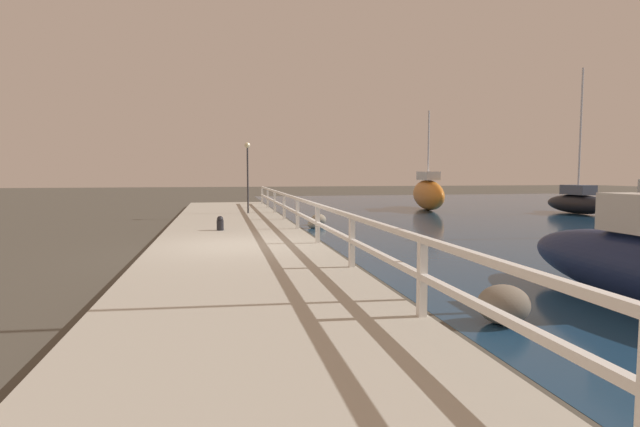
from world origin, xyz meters
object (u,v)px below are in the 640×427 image
mooring_bollard (220,223)px  sailboat_black (578,202)px  dock_lamp (248,162)px  sailboat_orange (428,193)px

mooring_bollard → sailboat_black: (16.89, 5.72, 0.14)m
mooring_bollard → sailboat_black: size_ratio=0.06×
dock_lamp → sailboat_orange: sailboat_orange is taller
mooring_bollard → sailboat_orange: bearing=41.4°
mooring_bollard → sailboat_black: bearing=18.7°
sailboat_black → sailboat_orange: bearing=145.0°
mooring_bollard → dock_lamp: dock_lamp is taller
sailboat_black → sailboat_orange: 7.16m
sailboat_orange → mooring_bollard: bearing=-128.3°
mooring_bollard → dock_lamp: bearing=79.3°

